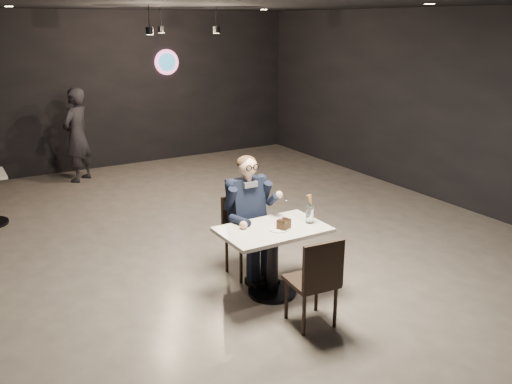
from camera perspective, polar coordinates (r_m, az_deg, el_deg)
floor at (r=7.49m, az=-1.65°, el=-4.34°), size 9.00×9.00×0.00m
wall_sign at (r=11.37m, az=-9.39°, el=13.34°), size 0.50×0.06×0.50m
pendant_lights at (r=8.75m, az=-8.52°, el=17.96°), size 1.40×1.20×0.36m
main_table at (r=5.75m, az=1.75°, el=-7.29°), size 1.10×0.70×0.75m
chair_far at (r=6.15m, az=-0.99°, el=-4.72°), size 0.42×0.46×0.92m
chair_near at (r=5.21m, az=5.83°, el=-9.13°), size 0.46×0.50×0.92m
seated_man at (r=6.05m, az=-1.00°, el=-2.45°), size 0.60×0.80×1.44m
dessert_plate at (r=5.56m, az=2.45°, el=-3.92°), size 0.21×0.21×0.01m
cake_slice at (r=5.56m, az=2.95°, el=-3.40°), size 0.15×0.14×0.09m
mint_leaf at (r=5.50m, az=3.08°, el=-3.22°), size 0.06×0.04×0.01m
sundae_glass at (r=5.74m, az=5.66°, el=-2.36°), size 0.08×0.08×0.19m
wafer_cone at (r=5.71m, az=5.74°, el=-0.90°), size 0.07×0.07×0.12m
passerby at (r=10.25m, az=-18.32°, el=5.71°), size 0.73×0.71×1.69m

